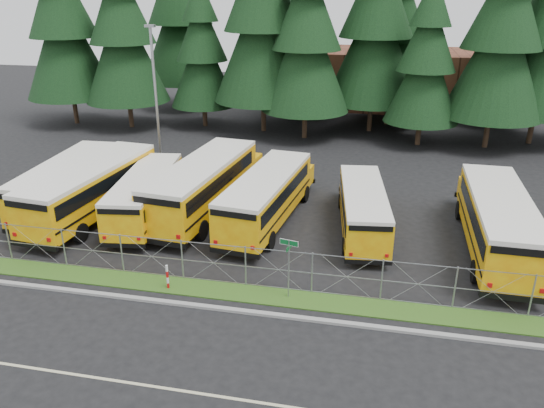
{
  "coord_description": "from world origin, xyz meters",
  "views": [
    {
      "loc": [
        4.39,
        -21.17,
        12.7
      ],
      "look_at": [
        -0.83,
        4.0,
        2.01
      ],
      "focal_mm": 35.0,
      "sensor_mm": 36.0,
      "label": 1
    }
  ],
  "objects_px": {
    "bus_2": "(148,196)",
    "light_standard": "(156,93)",
    "bus_3": "(206,186)",
    "bus_4": "(268,198)",
    "striped_bollard": "(167,277)",
    "bus_0": "(71,183)",
    "bus_6": "(362,210)",
    "street_sign": "(289,256)",
    "bus_1": "(96,190)",
    "bus_east": "(496,223)"
  },
  "relations": [
    {
      "from": "bus_6",
      "to": "light_standard",
      "type": "relative_size",
      "value": 0.97
    },
    {
      "from": "bus_1",
      "to": "bus_4",
      "type": "distance_m",
      "value": 10.16
    },
    {
      "from": "bus_3",
      "to": "bus_1",
      "type": "bearing_deg",
      "value": -158.04
    },
    {
      "from": "bus_3",
      "to": "street_sign",
      "type": "xyz_separation_m",
      "value": [
        6.44,
        -8.37,
        0.41
      ]
    },
    {
      "from": "bus_6",
      "to": "bus_east",
      "type": "height_order",
      "value": "bus_east"
    },
    {
      "from": "bus_3",
      "to": "bus_4",
      "type": "relative_size",
      "value": 1.09
    },
    {
      "from": "bus_2",
      "to": "bus_4",
      "type": "relative_size",
      "value": 0.91
    },
    {
      "from": "bus_east",
      "to": "street_sign",
      "type": "bearing_deg",
      "value": -144.83
    },
    {
      "from": "bus_0",
      "to": "bus_2",
      "type": "relative_size",
      "value": 1.08
    },
    {
      "from": "bus_east",
      "to": "striped_bollard",
      "type": "bearing_deg",
      "value": -154.4
    },
    {
      "from": "bus_2",
      "to": "bus_6",
      "type": "distance_m",
      "value": 12.33
    },
    {
      "from": "bus_4",
      "to": "light_standard",
      "type": "xyz_separation_m",
      "value": [
        -10.04,
        8.32,
        4.02
      ]
    },
    {
      "from": "striped_bollard",
      "to": "light_standard",
      "type": "bearing_deg",
      "value": 113.58
    },
    {
      "from": "bus_east",
      "to": "striped_bollard",
      "type": "xyz_separation_m",
      "value": [
        -14.89,
        -6.85,
        -0.96
      ]
    },
    {
      "from": "bus_2",
      "to": "light_standard",
      "type": "height_order",
      "value": "light_standard"
    },
    {
      "from": "bus_0",
      "to": "bus_east",
      "type": "xyz_separation_m",
      "value": [
        24.33,
        -1.13,
        0.11
      ]
    },
    {
      "from": "bus_3",
      "to": "bus_6",
      "type": "height_order",
      "value": "bus_3"
    },
    {
      "from": "bus_1",
      "to": "street_sign",
      "type": "relative_size",
      "value": 4.26
    },
    {
      "from": "bus_3",
      "to": "street_sign",
      "type": "relative_size",
      "value": 4.4
    },
    {
      "from": "bus_0",
      "to": "bus_6",
      "type": "height_order",
      "value": "bus_0"
    },
    {
      "from": "bus_2",
      "to": "light_standard",
      "type": "relative_size",
      "value": 1.01
    },
    {
      "from": "bus_4",
      "to": "bus_2",
      "type": "bearing_deg",
      "value": -167.23
    },
    {
      "from": "bus_4",
      "to": "striped_bollard",
      "type": "xyz_separation_m",
      "value": [
        -2.89,
        -8.05,
        -0.88
      ]
    },
    {
      "from": "bus_1",
      "to": "bus_2",
      "type": "height_order",
      "value": "bus_1"
    },
    {
      "from": "bus_0",
      "to": "striped_bollard",
      "type": "height_order",
      "value": "bus_0"
    },
    {
      "from": "bus_6",
      "to": "bus_east",
      "type": "xyz_separation_m",
      "value": [
        6.7,
        -1.05,
        0.28
      ]
    },
    {
      "from": "bus_1",
      "to": "light_standard",
      "type": "xyz_separation_m",
      "value": [
        0.06,
        9.35,
        3.93
      ]
    },
    {
      "from": "bus_0",
      "to": "light_standard",
      "type": "relative_size",
      "value": 1.09
    },
    {
      "from": "bus_2",
      "to": "light_standard",
      "type": "distance_m",
      "value": 10.43
    },
    {
      "from": "bus_0",
      "to": "bus_2",
      "type": "distance_m",
      "value": 5.36
    },
    {
      "from": "street_sign",
      "to": "striped_bollard",
      "type": "distance_m",
      "value": 5.62
    },
    {
      "from": "bus_6",
      "to": "bus_2",
      "type": "bearing_deg",
      "value": 175.89
    },
    {
      "from": "bus_4",
      "to": "bus_3",
      "type": "bearing_deg",
      "value": 176.36
    },
    {
      "from": "bus_0",
      "to": "striped_bollard",
      "type": "bearing_deg",
      "value": -42.84
    },
    {
      "from": "bus_2",
      "to": "street_sign",
      "type": "relative_size",
      "value": 3.65
    },
    {
      "from": "street_sign",
      "to": "bus_0",
      "type": "bearing_deg",
      "value": 152.96
    },
    {
      "from": "bus_3",
      "to": "light_standard",
      "type": "bearing_deg",
      "value": 135.09
    },
    {
      "from": "bus_4",
      "to": "light_standard",
      "type": "bearing_deg",
      "value": 147.01
    },
    {
      "from": "bus_2",
      "to": "bus_4",
      "type": "distance_m",
      "value": 7.06
    },
    {
      "from": "bus_1",
      "to": "bus_0",
      "type": "bearing_deg",
      "value": 162.7
    },
    {
      "from": "bus_6",
      "to": "street_sign",
      "type": "relative_size",
      "value": 3.49
    },
    {
      "from": "bus_0",
      "to": "street_sign",
      "type": "relative_size",
      "value": 3.94
    },
    {
      "from": "bus_4",
      "to": "striped_bollard",
      "type": "bearing_deg",
      "value": -103.1
    },
    {
      "from": "bus_3",
      "to": "street_sign",
      "type": "bearing_deg",
      "value": -46.12
    },
    {
      "from": "bus_3",
      "to": "striped_bollard",
      "type": "xyz_separation_m",
      "value": [
        1.03,
        -8.77,
        -1.02
      ]
    },
    {
      "from": "street_sign",
      "to": "light_standard",
      "type": "distance_m",
      "value": 20.62
    },
    {
      "from": "bus_0",
      "to": "bus_1",
      "type": "distance_m",
      "value": 2.43
    },
    {
      "from": "bus_3",
      "to": "light_standard",
      "type": "xyz_separation_m",
      "value": [
        -6.12,
        7.61,
        3.88
      ]
    },
    {
      "from": "bus_2",
      "to": "bus_3",
      "type": "relative_size",
      "value": 0.83
    },
    {
      "from": "bus_2",
      "to": "striped_bollard",
      "type": "bearing_deg",
      "value": -68.38
    }
  ]
}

